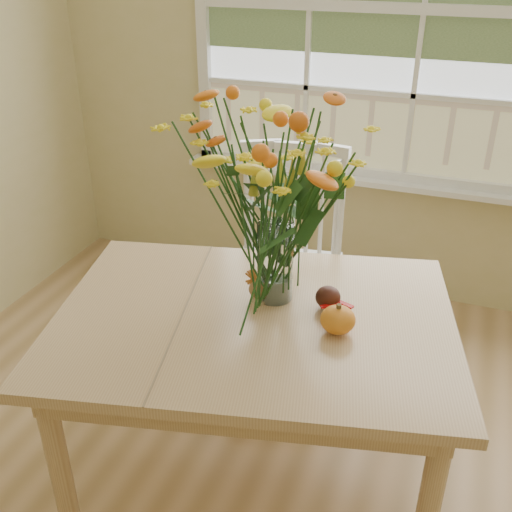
% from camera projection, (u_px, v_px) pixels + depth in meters
% --- Properties ---
extents(wall_back, '(4.00, 0.02, 2.70)m').
position_uv_depth(wall_back, '(420.00, 52.00, 2.90)').
color(wall_back, '#CFC584').
rests_on(wall_back, floor).
extents(window, '(2.42, 0.12, 1.74)m').
position_uv_depth(window, '(424.00, 13.00, 2.78)').
color(window, silver).
rests_on(window, wall_back).
extents(dining_table, '(1.52, 1.23, 0.72)m').
position_uv_depth(dining_table, '(254.00, 338.00, 2.07)').
color(dining_table, tan).
rests_on(dining_table, floor).
extents(windsor_chair, '(0.55, 0.53, 1.03)m').
position_uv_depth(windsor_chair, '(289.00, 251.00, 2.74)').
color(windsor_chair, white).
rests_on(windsor_chair, floor).
extents(flower_vase, '(0.59, 0.59, 0.70)m').
position_uv_depth(flower_vase, '(276.00, 186.00, 1.93)').
color(flower_vase, white).
rests_on(flower_vase, dining_table).
extents(pumpkin, '(0.11, 0.11, 0.09)m').
position_uv_depth(pumpkin, '(338.00, 321.00, 1.92)').
color(pumpkin, orange).
rests_on(pumpkin, dining_table).
extents(turkey_figurine, '(0.09, 0.07, 0.10)m').
position_uv_depth(turkey_figurine, '(259.00, 290.00, 2.09)').
color(turkey_figurine, '#CCB78C').
rests_on(turkey_figurine, dining_table).
extents(dark_gourd, '(0.12, 0.09, 0.08)m').
position_uv_depth(dark_gourd, '(328.00, 298.00, 2.05)').
color(dark_gourd, '#38160F').
rests_on(dark_gourd, dining_table).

